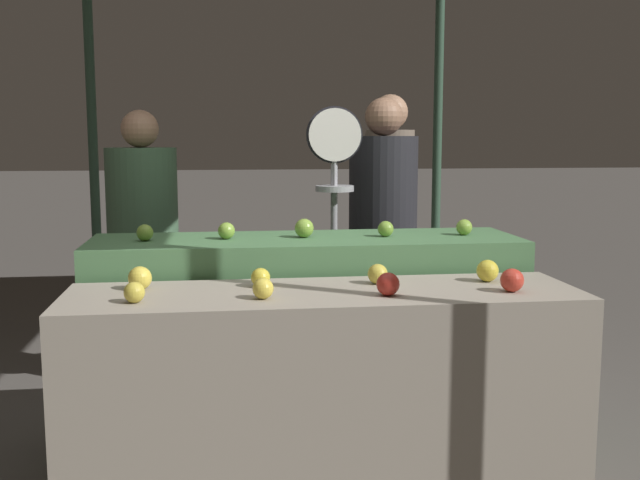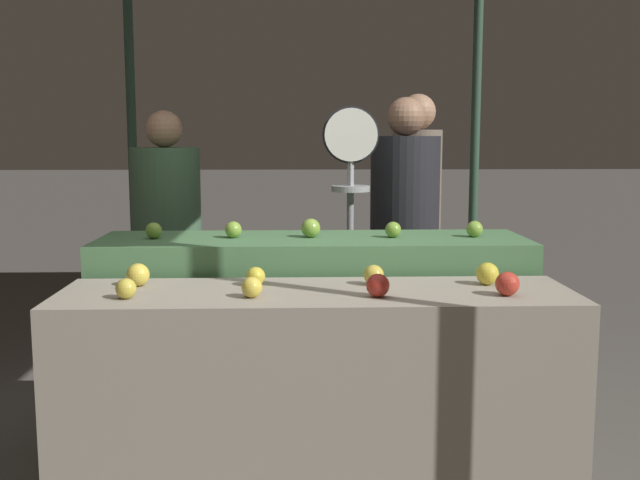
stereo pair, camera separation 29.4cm
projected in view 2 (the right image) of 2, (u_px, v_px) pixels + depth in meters
The scene contains 19 objects.
display_counter_front at pixel (317, 402), 2.84m from camera, with size 1.92×0.55×0.86m, color gray.
display_counter_back at pixel (313, 344), 3.42m from camera, with size 1.92×0.55×0.98m, color #4C7A4C.
apple_front_0 at pixel (126, 289), 2.64m from camera, with size 0.07×0.07×0.07m, color gold.
apple_front_1 at pixel (252, 287), 2.66m from camera, with size 0.08×0.08×0.08m, color yellow.
apple_front_2 at pixel (378, 285), 2.67m from camera, with size 0.08×0.08×0.08m, color #B72D23.
apple_front_3 at pixel (507, 284), 2.69m from camera, with size 0.09×0.09×0.09m, color red.
apple_front_4 at pixel (138, 275), 2.86m from camera, with size 0.09×0.09×0.09m, color yellow.
apple_front_5 at pixel (256, 276), 2.87m from camera, with size 0.07×0.07×0.07m, color gold.
apple_front_6 at pixel (374, 275), 2.89m from camera, with size 0.08×0.08×0.08m, color gold.
apple_front_7 at pixel (487, 274), 2.89m from camera, with size 0.09×0.09×0.09m, color gold.
apple_back_0 at pixel (154, 231), 3.31m from camera, with size 0.07×0.07×0.07m, color #84AD3D.
apple_back_1 at pixel (233, 230), 3.34m from camera, with size 0.07×0.07×0.07m, color #84AD3D.
apple_back_2 at pixel (311, 228), 3.36m from camera, with size 0.09×0.09×0.09m, color #84AD3D.
apple_back_3 at pixel (393, 230), 3.35m from camera, with size 0.07×0.07×0.07m, color #7AA338.
apple_back_4 at pixel (475, 229), 3.37m from camera, with size 0.07×0.07×0.07m, color #84AD3D.
produce_scale at pixel (351, 189), 3.88m from camera, with size 0.29×0.20×1.59m.
person_vendor_at_scale at pixel (404, 223), 4.28m from camera, with size 0.53×0.53×1.65m.
person_customer_left at pixel (416, 206), 4.74m from camera, with size 0.41×0.41×1.69m.
person_customer_right at pixel (167, 231), 4.28m from camera, with size 0.48×0.48×1.58m.
Camera 2 is at (-0.08, -2.72, 1.43)m, focal length 42.00 mm.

